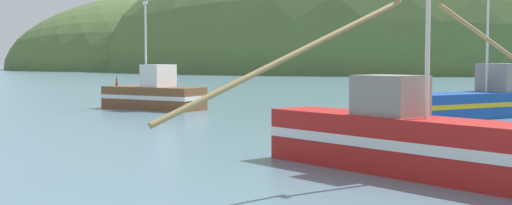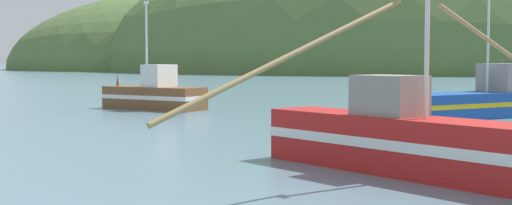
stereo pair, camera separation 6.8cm
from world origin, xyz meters
name	(u,v)px [view 2 (the right image)]	position (x,y,z in m)	size (l,w,h in m)	color
hill_far_left	(405,70)	(8.80, 177.18, 0.00)	(156.86, 125.49, 68.87)	#516B38
hill_mid_right	(202,69)	(-46.47, 186.64, 0.00)	(108.09, 86.47, 43.99)	#516B38
fishing_boat_blue	(486,100)	(2.29, 37.50, 0.84)	(9.15, 7.96, 7.75)	#19479E
fishing_boat_red	(415,141)	(-2.91, 19.26, 0.87)	(10.63, 11.72, 5.69)	red
fishing_boat_brown	(155,95)	(-16.03, 40.12, 0.85)	(6.69, 4.55, 6.37)	brown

